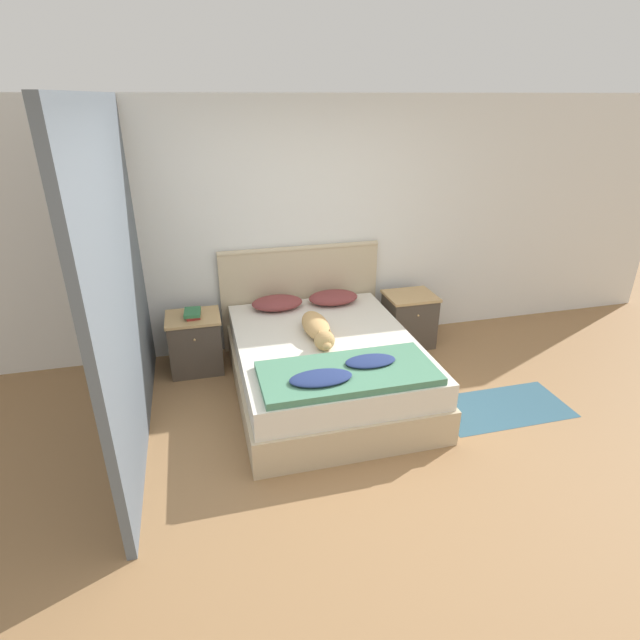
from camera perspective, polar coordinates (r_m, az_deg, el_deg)
The scene contains 13 objects.
ground_plane at distance 3.93m, azimuth 4.21°, elevation -15.84°, with size 16.00×16.00×0.00m, color #997047.
wall_back at distance 5.22m, azimuth -2.81°, elevation 10.38°, with size 9.00×0.06×2.55m.
wall_side_left at distance 4.12m, azimuth -21.54°, elevation 4.84°, with size 0.06×3.10×2.55m.
bed at distance 4.58m, azimuth 0.64°, elevation -5.31°, with size 1.61×2.05×0.54m.
headboard at distance 5.36m, azimuth -2.24°, elevation 2.96°, with size 1.69×0.06×1.11m.
nightstand_left at distance 5.09m, azimuth -14.04°, elevation -2.53°, with size 0.52×0.46×0.58m.
nightstand_right at distance 5.54m, azimuth 10.11°, elevation 0.09°, with size 0.52×0.46×0.58m.
pillow_left at distance 5.08m, azimuth -4.92°, elevation 1.97°, with size 0.52×0.34×0.13m.
pillow_right at distance 5.20m, azimuth 1.52°, elevation 2.59°, with size 0.52×0.34×0.13m.
quilt at distance 3.87m, azimuth 3.07°, elevation -6.04°, with size 1.37×0.63×0.10m.
dog at distance 4.46m, azimuth -0.29°, elevation -0.97°, with size 0.23×0.78×0.19m.
book_stack at distance 4.94m, azimuth -14.38°, elevation 0.72°, with size 0.17×0.23×0.06m.
rug at distance 4.77m, azimuth 20.12°, elevation -9.33°, with size 1.15×0.60×0.00m.
Camera 1 is at (-1.01, -2.83, 2.53)m, focal length 28.00 mm.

